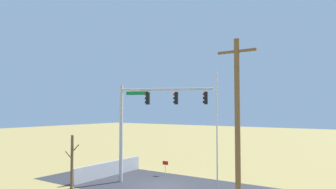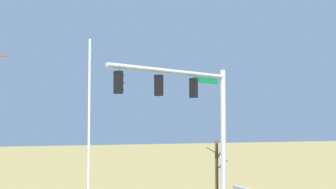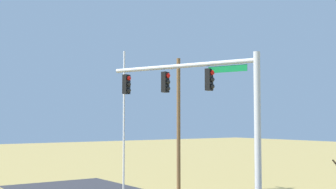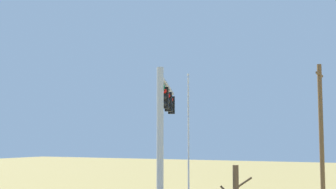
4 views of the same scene
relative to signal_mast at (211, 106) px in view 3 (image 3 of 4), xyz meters
The scene contains 3 objects.
signal_mast is the anchor object (origin of this frame).
flagpole 5.69m from the signal_mast, 166.65° to the right, with size 0.10×0.10×8.42m, color silver.
utility_pole 10.85m from the signal_mast, 150.96° to the left, with size 1.90×0.26×9.06m.
Camera 3 is at (15.85, -12.59, 4.74)m, focal length 46.97 mm.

